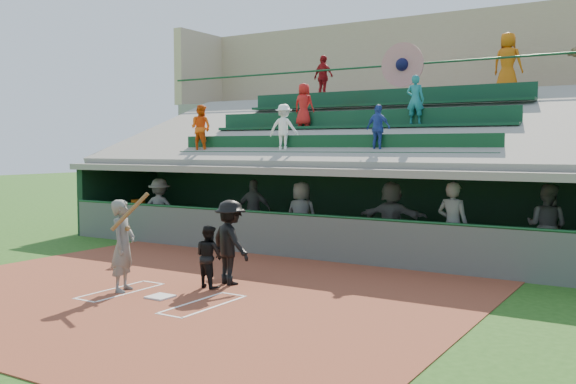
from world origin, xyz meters
The scene contains 21 objects.
ground centered at (0.00, 0.00, 0.00)m, with size 100.00×100.00×0.00m, color #214C15.
dirt_slab centered at (0.00, 0.50, 0.01)m, with size 11.00×9.00×0.02m, color brown.
home_plate centered at (0.00, 0.00, 0.04)m, with size 0.43×0.43×0.03m, color silver.
batters_box_chalk centered at (0.00, 0.00, 0.02)m, with size 2.65×1.85×0.01m.
dugout_floor centered at (0.00, 6.75, 0.02)m, with size 16.00×3.50×0.04m, color gray.
concourse_slab centered at (0.00, 13.50, 2.30)m, with size 20.00×3.00×4.60m, color gray.
grandstand centered at (-0.01, 10.51, 2.26)m, with size 20.40×10.40×7.80m.
batter_at_plate centered at (-0.97, 0.03, 0.92)m, with size 0.95×0.80×1.95m.
catcher centered at (0.23, 1.16, 0.64)m, with size 0.61×0.47×1.25m, color black.
home_umpire centered at (0.41, 1.64, 0.88)m, with size 1.11×0.64×1.72m, color black.
dugout_bench centered at (0.26, 8.11, 0.26)m, with size 14.68×0.44×0.44m, color olive.
white_table centered at (-6.35, 5.90, 0.38)m, with size 0.78×0.58×0.68m, color white.
water_cooler centered at (-6.43, 5.97, 0.94)m, with size 0.44×0.44×0.44m, color #CD5A0C.
dugout_player_a centered at (-5.16, 5.57, 0.95)m, with size 1.18×0.68×1.83m, color #535651.
dugout_player_b centered at (-2.51, 6.73, 0.95)m, with size 1.06×0.44×1.82m, color #565854.
dugout_player_c centered at (-0.52, 6.10, 0.96)m, with size 0.90×0.58×1.84m, color #62645F.
dugout_player_d centered at (1.91, 6.50, 0.99)m, with size 1.76×0.56×1.90m, color #62645E.
dugout_player_e centered at (3.80, 5.51, 1.04)m, with size 0.73×0.48×1.99m, color #565954.
dugout_player_f centered at (5.60, 6.78, 1.00)m, with size 0.94×0.73×1.93m, color #525450.
concourse_staff_a centered at (-3.28, 12.43, 5.41)m, with size 0.95×0.40×1.62m, color #A71317.
concourse_staff_b centered at (3.24, 12.98, 5.57)m, with size 0.95×0.62×1.94m, color #C45F0B.
Camera 1 is at (8.15, -8.77, 2.81)m, focal length 40.00 mm.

